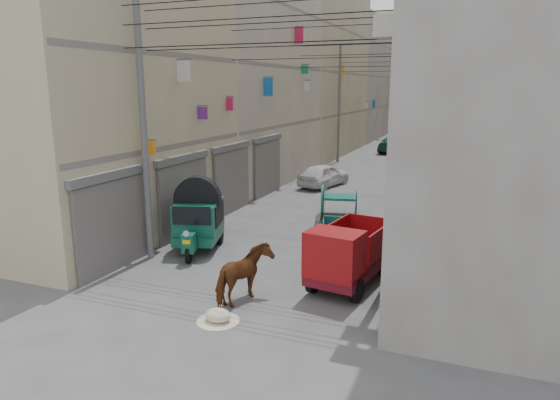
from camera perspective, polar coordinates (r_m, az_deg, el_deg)
The scene contains 17 objects.
ground at distance 9.76m, azimuth -18.17°, elevation -19.74°, with size 140.00×140.00×0.00m, color #48484B.
building_row_left at distance 42.54m, azimuth 3.17°, elevation 14.47°, with size 8.00×62.00×14.00m.
building_row_right at distance 40.41m, azimuth 25.85°, elevation 13.36°, with size 8.00×62.00×14.00m.
end_cap_building at distance 72.41m, azimuth 17.72°, elevation 13.21°, with size 22.00×10.00×13.00m, color tan.
shutters_left at distance 19.41m, azimuth -7.95°, elevation 1.77°, with size 0.18×14.40×2.88m.
signboards at distance 28.44m, azimuth 10.48°, elevation 9.06°, with size 8.22×40.52×5.67m.
utility_poles at distance 23.86m, azimuth 8.31°, elevation 9.85°, with size 7.40×22.20×8.00m.
overhead_cables at distance 21.38m, azimuth 6.86°, elevation 17.00°, with size 7.40×22.52×1.12m.
auto_rickshaw at distance 16.23m, azimuth -9.32°, elevation -1.93°, with size 1.98×2.70×1.83m.
tonga_cart at distance 15.39m, azimuth 6.67°, elevation -4.17°, with size 1.59×3.08×1.32m.
mini_truck at distance 13.10m, azimuth 7.46°, elevation -6.62°, with size 1.80×3.22×1.72m.
second_cart at distance 20.62m, azimuth 6.81°, elevation 0.13°, with size 1.68×1.56×1.27m.
feed_sack at distance 11.56m, azimuth -7.10°, elevation -12.95°, with size 0.60×0.48×0.30m, color beige.
horse at distance 12.25m, azimuth -4.15°, elevation -8.58°, with size 0.75×1.64×1.39m, color brown.
distant_car_white at distance 26.61m, azimuth 5.04°, elevation 2.87°, with size 1.44×3.58×1.22m, color silver.
distant_car_grey at distance 30.77m, azimuth 15.75°, elevation 3.65°, with size 1.16×3.31×1.09m, color #5C615D.
distant_car_green at distance 41.75m, azimuth 12.82°, elevation 6.19°, with size 1.74×4.29×1.24m, color #1A4B3F.
Camera 1 is at (5.53, -6.18, 5.14)m, focal length 32.00 mm.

